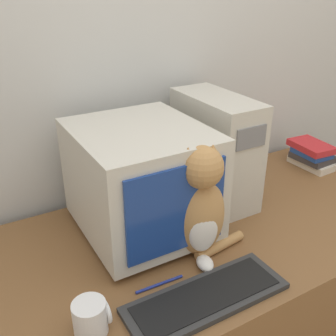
# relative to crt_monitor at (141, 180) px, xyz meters

# --- Properties ---
(wall_back) EXTENTS (7.00, 0.05, 2.50)m
(wall_back) POSITION_rel_crt_monitor_xyz_m (0.23, 0.35, 0.31)
(wall_back) COLOR silver
(wall_back) RESTS_ON ground_plane
(desk) EXTENTS (1.68, 0.82, 0.74)m
(desk) POSITION_rel_crt_monitor_xyz_m (0.23, -0.12, -0.57)
(desk) COLOR brown
(desk) RESTS_ON ground_plane
(crt_monitor) EXTENTS (0.42, 0.49, 0.39)m
(crt_monitor) POSITION_rel_crt_monitor_xyz_m (0.00, 0.00, 0.00)
(crt_monitor) COLOR beige
(crt_monitor) RESTS_ON desk
(computer_tower) EXTENTS (0.18, 0.41, 0.43)m
(computer_tower) POSITION_rel_crt_monitor_xyz_m (0.36, 0.07, 0.01)
(computer_tower) COLOR beige
(computer_tower) RESTS_ON desk
(keyboard) EXTENTS (0.48, 0.17, 0.02)m
(keyboard) POSITION_rel_crt_monitor_xyz_m (-0.00, -0.41, -0.19)
(keyboard) COLOR #2D2D2D
(keyboard) RESTS_ON desk
(cat) EXTENTS (0.28, 0.22, 0.40)m
(cat) POSITION_rel_crt_monitor_xyz_m (0.10, -0.22, -0.02)
(cat) COLOR #B7844C
(cat) RESTS_ON desk
(book_stack) EXTENTS (0.16, 0.22, 0.12)m
(book_stack) POSITION_rel_crt_monitor_xyz_m (0.95, 0.07, -0.14)
(book_stack) COLOR beige
(book_stack) RESTS_ON desk
(pen) EXTENTS (0.16, 0.01, 0.01)m
(pen) POSITION_rel_crt_monitor_xyz_m (-0.09, -0.29, -0.20)
(pen) COLOR navy
(pen) RESTS_ON desk
(mug) EXTENTS (0.10, 0.09, 0.09)m
(mug) POSITION_rel_crt_monitor_xyz_m (-0.32, -0.35, -0.16)
(mug) COLOR white
(mug) RESTS_ON desk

